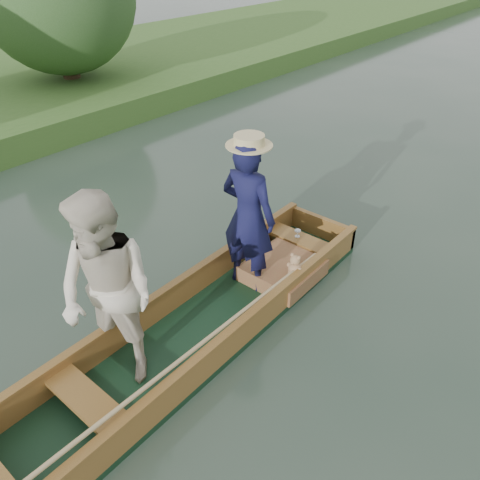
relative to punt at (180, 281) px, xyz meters
The scene contains 2 objects.
ground 0.86m from the punt, 65.02° to the left, with size 120.00×120.00×0.00m, color #283D30.
punt is the anchor object (origin of this frame).
Camera 1 is at (2.85, -2.82, 3.92)m, focal length 35.00 mm.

